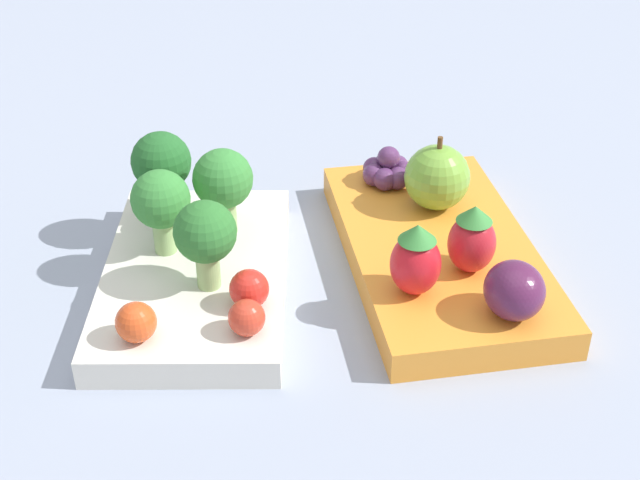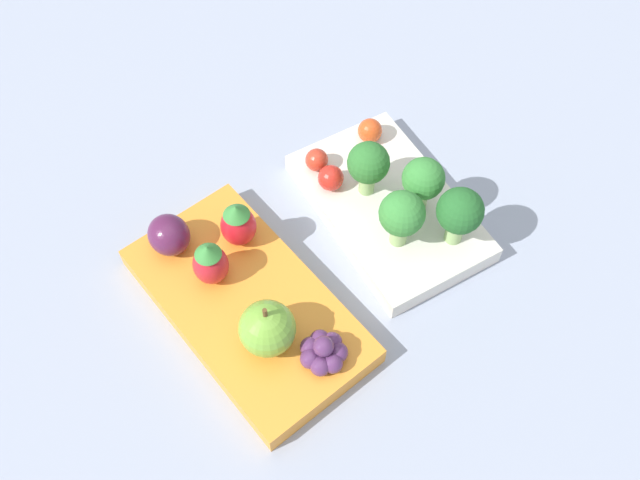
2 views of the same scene
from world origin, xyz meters
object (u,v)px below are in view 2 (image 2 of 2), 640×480
Objects in this scene: broccoli_floret_1 at (402,215)px; broccoli_floret_0 at (423,180)px; apple at (267,328)px; bento_box_savoury at (387,206)px; cherry_tomato_1 at (331,178)px; cherry_tomato_2 at (317,160)px; cherry_tomato_0 at (370,131)px; bento_box_fruit at (246,303)px; strawberry_1 at (210,263)px; plum at (169,235)px; broccoli_floret_2 at (460,212)px; strawberry_0 at (238,224)px; broccoli_floret_3 at (368,164)px; grape_cluster at (323,352)px.

broccoli_floret_0 is at bearing 111.67° from broccoli_floret_1.
bento_box_savoury is at bearing 104.46° from apple.
cherry_tomato_1 reaches higher than cherry_tomato_2.
cherry_tomato_0 is at bearing 168.31° from broccoli_floret_0.
broccoli_floret_0 is 0.05m from broccoli_floret_1.
bento_box_fruit reaches higher than bento_box_savoury.
strawberry_1 is at bearing -81.14° from cherry_tomato_0.
broccoli_floret_1 is 0.09m from cherry_tomato_1.
broccoli_floret_0 is 0.23m from plum.
broccoli_floret_2 is 2.62× the size of cherry_tomato_0.
plum is (-0.12, -0.16, -0.02)m from broccoli_floret_1.
broccoli_floret_1 is at bearing 50.38° from strawberry_0.
broccoli_floret_2 reaches higher than bento_box_savoury.
cherry_tomato_2 is (-0.11, -0.00, -0.03)m from broccoli_floret_1.
broccoli_floret_0 is 0.05m from broccoli_floret_3.
apple is (0.02, -0.19, -0.01)m from broccoli_floret_0.
broccoli_floret_3 is at bearing -165.09° from broccoli_floret_2.
plum is (-0.05, -0.01, -0.01)m from strawberry_1.
broccoli_floret_3 reaches higher than grape_cluster.
strawberry_0 is at bearing -103.33° from broccoli_floret_3.
grape_cluster reaches higher than bento_box_savoury.
broccoli_floret_2 reaches higher than plum.
cherry_tomato_1 is 0.62× the size of grape_cluster.
cherry_tomato_0 is (-0.14, 0.02, -0.03)m from broccoli_floret_2.
broccoli_floret_0 is 0.05m from broccoli_floret_2.
bento_box_fruit is (-0.00, -0.17, 0.00)m from bento_box_savoury.
broccoli_floret_3 is 2.47× the size of cherry_tomato_0.
bento_box_savoury is 0.08m from cherry_tomato_0.
broccoli_floret_1 is 0.14m from grape_cluster.
strawberry_1 is at bearing -106.54° from broccoli_floret_0.
broccoli_floret_2 is at bearing 51.09° from strawberry_0.
strawberry_1 is (-0.04, -0.18, 0.03)m from bento_box_savoury.
broccoli_floret_3 reaches higher than cherry_tomato_1.
broccoli_floret_1 reaches higher than bento_box_fruit.
apple is at bearing -87.64° from broccoli_floret_1.
strawberry_1 is at bearing -75.50° from cherry_tomato_2.
broccoli_floret_1 is at bearing 63.96° from strawberry_1.
bento_box_savoury is at bearing 19.79° from broccoli_floret_3.
broccoli_floret_3 is 0.06m from cherry_tomato_2.
apple is (0.01, -0.15, -0.01)m from broccoli_floret_1.
strawberry_1 is at bearing -165.47° from bento_box_fruit.
strawberry_0 is (-0.09, -0.11, -0.01)m from broccoli_floret_1.
cherry_tomato_0 reaches higher than cherry_tomato_2.
cherry_tomato_1 is at bearing -157.78° from broccoli_floret_2.
bento_box_savoury is 0.21m from plum.
bento_box_fruit is 0.09m from grape_cluster.
broccoli_floret_2 is at bearing 95.46° from grape_cluster.
broccoli_floret_0 is 2.45× the size of cherry_tomato_0.
broccoli_floret_3 reaches higher than strawberry_1.
broccoli_floret_0 reaches higher than cherry_tomato_2.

